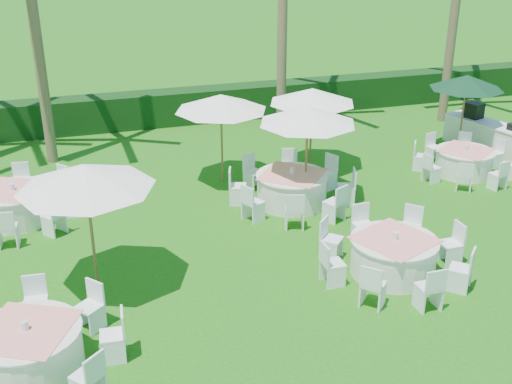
# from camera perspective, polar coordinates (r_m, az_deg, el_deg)

# --- Properties ---
(ground) EXTENTS (120.00, 120.00, 0.00)m
(ground) POSITION_cam_1_polar(r_m,az_deg,el_deg) (13.58, 6.68, -8.20)
(ground) COLOR #136310
(ground) RESTS_ON ground
(hedge) EXTENTS (34.00, 1.00, 1.20)m
(hedge) POSITION_cam_1_polar(r_m,az_deg,el_deg) (23.89, -4.92, 7.73)
(hedge) COLOR black
(hedge) RESTS_ON ground
(banquet_table_a) EXTENTS (3.21, 3.21, 0.97)m
(banquet_table_a) POSITION_cam_1_polar(r_m,az_deg,el_deg) (11.68, -19.56, -12.98)
(banquet_table_a) COLOR silver
(banquet_table_a) RESTS_ON ground
(banquet_table_b) EXTENTS (3.24, 3.24, 0.98)m
(banquet_table_b) POSITION_cam_1_polar(r_m,az_deg,el_deg) (14.00, 12.10, -5.50)
(banquet_table_b) COLOR silver
(banquet_table_b) RESTS_ON ground
(banquet_table_d) EXTENTS (3.29, 3.29, 0.99)m
(banquet_table_d) POSITION_cam_1_polar(r_m,az_deg,el_deg) (17.09, -20.64, -1.01)
(banquet_table_d) COLOR silver
(banquet_table_d) RESTS_ON ground
(banquet_table_e) EXTENTS (3.29, 3.29, 1.00)m
(banquet_table_e) POSITION_cam_1_polar(r_m,az_deg,el_deg) (16.94, 3.21, 0.36)
(banquet_table_e) COLOR silver
(banquet_table_e) RESTS_ON ground
(banquet_table_f) EXTENTS (2.95, 2.95, 0.90)m
(banquet_table_f) POSITION_cam_1_polar(r_m,az_deg,el_deg) (19.84, 18.02, 2.61)
(banquet_table_f) COLOR silver
(banquet_table_f) RESTS_ON ground
(umbrella_a) EXTENTS (2.69, 2.69, 2.72)m
(umbrella_a) POSITION_cam_1_polar(r_m,az_deg,el_deg) (12.67, -14.93, 1.30)
(umbrella_a) COLOR brown
(umbrella_a) RESTS_ON ground
(umbrella_b) EXTENTS (2.55, 2.55, 2.62)m
(umbrella_b) POSITION_cam_1_polar(r_m,az_deg,el_deg) (16.47, 4.62, 6.85)
(umbrella_b) COLOR brown
(umbrella_b) RESTS_ON ground
(umbrella_c) EXTENTS (2.57, 2.57, 2.58)m
(umbrella_c) POSITION_cam_1_polar(r_m,az_deg,el_deg) (17.67, -3.14, 7.94)
(umbrella_c) COLOR brown
(umbrella_c) RESTS_ON ground
(umbrella_d) EXTENTS (2.54, 2.54, 2.47)m
(umbrella_d) POSITION_cam_1_polar(r_m,az_deg,el_deg) (18.78, 5.02, 8.53)
(umbrella_d) COLOR brown
(umbrella_d) RESTS_ON ground
(umbrella_green) EXTENTS (2.30, 2.30, 2.50)m
(umbrella_green) POSITION_cam_1_polar(r_m,az_deg,el_deg) (21.20, 18.24, 9.26)
(umbrella_green) COLOR brown
(umbrella_green) RESTS_ON ground
(buffet_table) EXTENTS (1.94, 4.10, 1.43)m
(buffet_table) POSITION_cam_1_polar(r_m,az_deg,el_deg) (21.82, 20.87, 4.39)
(buffet_table) COLOR silver
(buffet_table) RESTS_ON ground
(palm_b) EXTENTS (4.19, 4.39, 8.15)m
(palm_b) POSITION_cam_1_polar(r_m,az_deg,el_deg) (19.87, -19.22, 14.88)
(palm_b) COLOR brown
(palm_b) RESTS_ON ground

